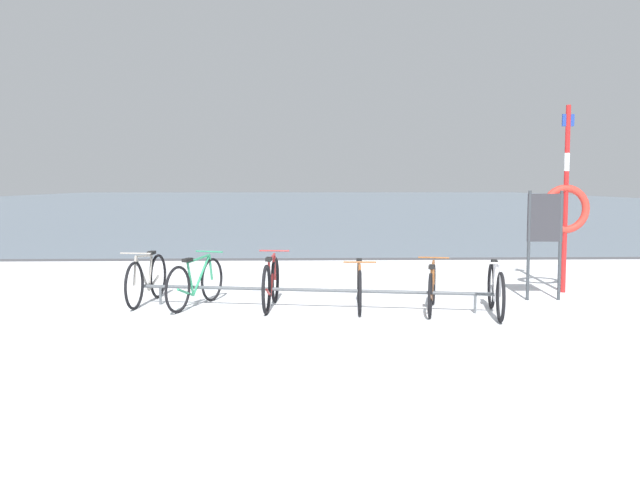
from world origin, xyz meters
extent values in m
cube|color=white|center=(0.00, -1.00, -0.04)|extent=(80.00, 22.00, 0.08)
cube|color=slate|center=(0.00, 65.00, -0.04)|extent=(80.00, 110.00, 0.08)
cube|color=#47474C|center=(0.00, 10.00, -0.02)|extent=(80.00, 0.50, 0.05)
cylinder|color=#4C5156|center=(-0.13, 3.59, 0.28)|extent=(5.13, 0.97, 0.05)
cylinder|color=#4C5156|center=(-2.43, 4.01, 0.14)|extent=(0.04, 0.04, 0.28)
cylinder|color=#4C5156|center=(2.18, 3.18, 0.14)|extent=(0.04, 0.04, 0.28)
torus|color=black|center=(-2.73, 3.61, 0.35)|extent=(0.14, 0.71, 0.71)
torus|color=black|center=(-2.59, 4.62, 0.35)|extent=(0.14, 0.71, 0.71)
cylinder|color=gray|center=(-2.68, 3.94, 0.48)|extent=(0.11, 0.54, 0.60)
cylinder|color=gray|center=(-2.64, 4.27, 0.46)|extent=(0.06, 0.19, 0.54)
cylinder|color=gray|center=(-2.67, 4.02, 0.75)|extent=(0.13, 0.66, 0.09)
cylinder|color=gray|center=(-2.62, 4.41, 0.27)|extent=(0.10, 0.45, 0.19)
cylinder|color=gray|center=(-2.72, 3.65, 0.56)|extent=(0.05, 0.12, 0.42)
cube|color=black|center=(-2.63, 4.34, 0.76)|extent=(0.11, 0.21, 0.05)
cylinder|color=gray|center=(-2.72, 3.69, 0.82)|extent=(0.46, 0.09, 0.02)
torus|color=black|center=(-1.68, 4.30, 0.34)|extent=(0.27, 0.65, 0.68)
torus|color=black|center=(-2.04, 3.33, 0.34)|extent=(0.27, 0.65, 0.68)
cylinder|color=#2D8C60|center=(-1.80, 3.98, 0.46)|extent=(0.22, 0.52, 0.58)
cylinder|color=#2D8C60|center=(-1.92, 3.67, 0.44)|extent=(0.10, 0.19, 0.51)
cylinder|color=#2D8C60|center=(-1.83, 3.91, 0.71)|extent=(0.27, 0.64, 0.08)
cylinder|color=#2D8C60|center=(-1.97, 3.54, 0.26)|extent=(0.19, 0.43, 0.19)
cylinder|color=#2D8C60|center=(-1.70, 4.26, 0.54)|extent=(0.07, 0.12, 0.41)
cube|color=black|center=(-1.95, 3.60, 0.73)|extent=(0.14, 0.22, 0.05)
cylinder|color=#2D8C60|center=(-1.71, 4.23, 0.79)|extent=(0.44, 0.18, 0.02)
torus|color=black|center=(-0.69, 4.16, 0.35)|extent=(0.11, 0.71, 0.70)
torus|color=black|center=(-0.78, 3.21, 0.35)|extent=(0.11, 0.71, 0.70)
cylinder|color=#B22D2D|center=(-0.72, 3.85, 0.48)|extent=(0.08, 0.51, 0.59)
cylinder|color=#B22D2D|center=(-0.75, 3.54, 0.45)|extent=(0.05, 0.18, 0.53)
cylinder|color=#B22D2D|center=(-0.73, 3.78, 0.74)|extent=(0.09, 0.63, 0.09)
cylinder|color=#B22D2D|center=(-0.76, 3.41, 0.27)|extent=(0.07, 0.42, 0.19)
cylinder|color=#B22D2D|center=(-0.70, 4.12, 0.56)|extent=(0.05, 0.11, 0.42)
cube|color=black|center=(-0.76, 3.47, 0.75)|extent=(0.10, 0.21, 0.05)
cylinder|color=#B22D2D|center=(-0.70, 4.09, 0.81)|extent=(0.46, 0.07, 0.02)
torus|color=black|center=(0.52, 3.06, 0.32)|extent=(0.09, 0.64, 0.64)
torus|color=black|center=(0.60, 4.06, 0.32)|extent=(0.09, 0.64, 0.64)
cylinder|color=brown|center=(0.55, 3.39, 0.44)|extent=(0.08, 0.53, 0.54)
cylinder|color=brown|center=(0.57, 3.71, 0.41)|extent=(0.05, 0.19, 0.48)
cylinder|color=brown|center=(0.55, 3.46, 0.67)|extent=(0.08, 0.65, 0.08)
cylinder|color=brown|center=(0.58, 3.85, 0.25)|extent=(0.07, 0.44, 0.18)
cylinder|color=brown|center=(0.53, 3.10, 0.51)|extent=(0.04, 0.11, 0.38)
cube|color=black|center=(0.58, 3.79, 0.69)|extent=(0.09, 0.21, 0.05)
cylinder|color=brown|center=(0.53, 3.14, 0.74)|extent=(0.46, 0.06, 0.02)
torus|color=black|center=(1.73, 3.91, 0.31)|extent=(0.19, 0.61, 0.62)
torus|color=black|center=(1.48, 2.87, 0.31)|extent=(0.19, 0.61, 0.62)
cylinder|color=brown|center=(1.65, 3.58, 0.42)|extent=(0.17, 0.55, 0.53)
cylinder|color=brown|center=(1.56, 3.24, 0.40)|extent=(0.08, 0.20, 0.47)
cylinder|color=brown|center=(1.63, 3.50, 0.65)|extent=(0.20, 0.69, 0.08)
cylinder|color=brown|center=(1.53, 3.09, 0.24)|extent=(0.15, 0.46, 0.17)
cylinder|color=brown|center=(1.72, 3.87, 0.49)|extent=(0.06, 0.12, 0.37)
cube|color=black|center=(1.55, 3.16, 0.67)|extent=(0.12, 0.21, 0.05)
cylinder|color=brown|center=(1.71, 3.84, 0.73)|extent=(0.45, 0.13, 0.02)
torus|color=black|center=(2.35, 2.55, 0.34)|extent=(0.16, 0.68, 0.68)
torus|color=black|center=(2.52, 3.55, 0.34)|extent=(0.16, 0.68, 0.68)
cylinder|color=silver|center=(2.41, 2.87, 0.46)|extent=(0.12, 0.54, 0.57)
cylinder|color=silver|center=(2.46, 3.20, 0.44)|extent=(0.07, 0.19, 0.51)
cylinder|color=silver|center=(2.42, 2.95, 0.71)|extent=(0.14, 0.66, 0.08)
cylinder|color=silver|center=(2.48, 3.34, 0.26)|extent=(0.11, 0.45, 0.19)
cylinder|color=silver|center=(2.36, 2.58, 0.54)|extent=(0.05, 0.12, 0.40)
cube|color=black|center=(2.47, 3.28, 0.73)|extent=(0.11, 0.21, 0.05)
cylinder|color=silver|center=(2.36, 2.62, 0.78)|extent=(0.46, 0.10, 0.02)
cylinder|color=#33383D|center=(3.29, 4.23, 0.87)|extent=(0.05, 0.05, 1.73)
cylinder|color=#33383D|center=(3.79, 4.22, 0.87)|extent=(0.05, 0.05, 1.73)
cube|color=#2D2D33|center=(3.54, 4.23, 1.31)|extent=(0.55, 0.06, 0.75)
cylinder|color=red|center=(4.15, 4.97, 1.57)|extent=(0.08, 0.08, 3.14)
cylinder|color=white|center=(4.15, 4.97, 2.20)|extent=(0.09, 0.09, 0.30)
torus|color=red|center=(4.15, 4.97, 1.41)|extent=(0.82, 0.13, 0.82)
cube|color=navy|center=(4.15, 4.97, 2.89)|extent=(0.20, 0.03, 0.20)
camera|label=1|loc=(-0.32, -6.22, 1.86)|focal=37.92mm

